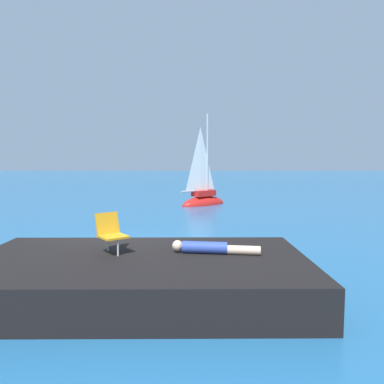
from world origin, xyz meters
The scene contains 7 objects.
ground_plane centered at (0.00, 0.00, 0.00)m, with size 160.00×160.00×0.00m, color #236093.
shore_ledge centered at (0.99, -2.89, 0.38)m, with size 6.44×3.44×0.75m, color black.
boulder_seaward centered at (3.19, -0.61, 0.00)m, with size 0.94×0.75×0.51m, color black.
boulder_inland centered at (0.86, -0.61, 0.00)m, with size 1.07×0.86×0.59m, color black.
sailboat_near centered at (2.67, 11.01, 0.32)m, with size 3.05×2.73×5.83m.
person_sunbather centered at (2.38, -2.65, 0.86)m, with size 1.76×0.41×0.25m.
beach_chair centered at (0.36, -2.57, 1.19)m, with size 0.74×0.76×0.80m.
Camera 1 is at (2.00, -9.53, 2.61)m, focal length 32.89 mm.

